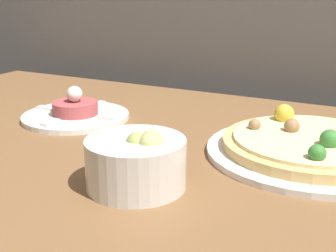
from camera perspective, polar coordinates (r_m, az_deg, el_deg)
name	(u,v)px	position (r m, az deg, el deg)	size (l,w,h in m)	color
dining_table	(160,199)	(0.82, -1.03, -8.87)	(1.45, 0.83, 0.75)	brown
pizza_plate	(311,146)	(0.78, 17.03, -2.35)	(0.33, 0.33, 0.06)	white
tartare_plate	(76,113)	(0.96, -11.20, 1.58)	(0.21, 0.21, 0.07)	white
small_bowl	(137,161)	(0.63, -3.76, -4.29)	(0.14, 0.14, 0.08)	silver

